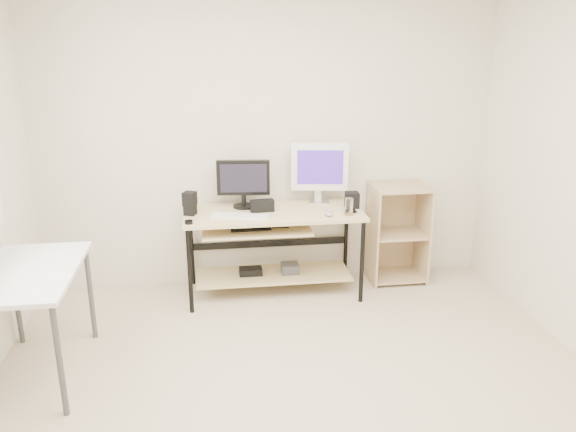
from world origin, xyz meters
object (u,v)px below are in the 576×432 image
(side_table, at_px, (29,282))
(shelf_unit, at_px, (396,232))
(white_imac, at_px, (320,168))
(desk, at_px, (270,235))
(black_monitor, at_px, (243,181))
(audio_controller, at_px, (189,202))

(side_table, bearing_deg, shelf_unit, 23.33)
(shelf_unit, distance_m, white_imac, 0.94)
(desk, height_order, white_imac, white_imac)
(side_table, relative_size, shelf_unit, 1.11)
(side_table, bearing_deg, desk, 32.65)
(side_table, distance_m, black_monitor, 1.90)
(side_table, bearing_deg, black_monitor, 39.86)
(desk, xyz_separation_m, side_table, (-1.65, -1.06, 0.13))
(audio_controller, bearing_deg, side_table, -107.19)
(black_monitor, xyz_separation_m, white_imac, (0.67, 0.06, 0.07))
(side_table, bearing_deg, white_imac, 30.91)
(desk, bearing_deg, side_table, -147.35)
(shelf_unit, bearing_deg, audio_controller, -178.33)
(side_table, relative_size, audio_controller, 6.29)
(desk, distance_m, shelf_unit, 1.19)
(black_monitor, bearing_deg, audio_controller, -169.69)
(black_monitor, height_order, audio_controller, black_monitor)
(desk, height_order, black_monitor, black_monitor)
(shelf_unit, bearing_deg, desk, -172.23)
(desk, relative_size, side_table, 1.50)
(side_table, xyz_separation_m, shelf_unit, (2.83, 1.22, -0.22))
(shelf_unit, bearing_deg, side_table, -156.67)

